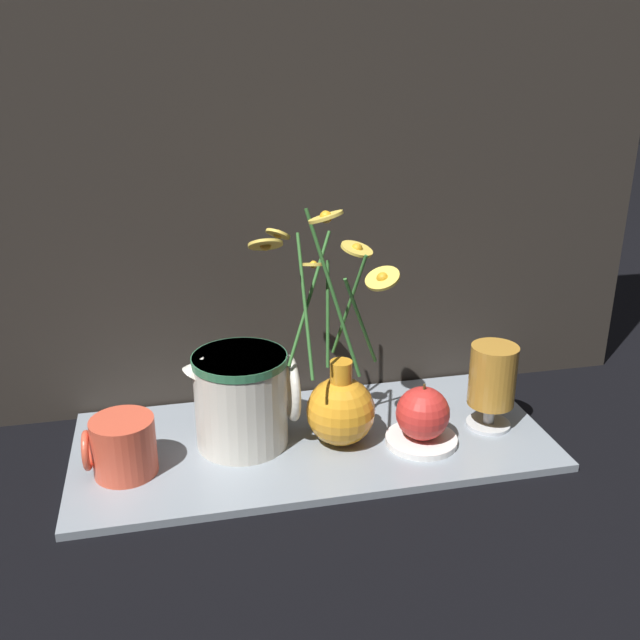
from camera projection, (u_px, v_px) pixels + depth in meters
The scene contains 9 objects.
ground_plane at pixel (313, 444), 1.11m from camera, with size 6.00×6.00×0.00m, color black.
shelf at pixel (313, 441), 1.10m from camera, with size 0.72×0.32×0.01m.
backdrop_wall at pixel (287, 66), 1.07m from camera, with size 1.22×0.02×1.10m.
vase_with_flowers at pixel (340, 400), 1.07m from camera, with size 0.20×0.20×0.38m.
yellow_mug at pixel (122, 446), 1.00m from camera, with size 0.10×0.09×0.08m.
ceramic_pitcher at pixel (243, 396), 1.06m from camera, with size 0.17×0.14×0.16m.
tea_glass at pixel (492, 379), 1.11m from camera, with size 0.07×0.07×0.14m.
saucer_plate at pixel (421, 440), 1.09m from camera, with size 0.11×0.11×0.01m.
orange_fruit at pixel (423, 413), 1.07m from camera, with size 0.08×0.08×0.09m.
Camera 1 is at (-0.20, -0.94, 0.58)m, focal length 40.00 mm.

